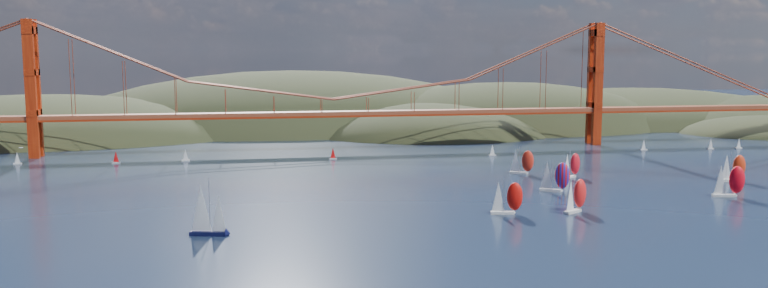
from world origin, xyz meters
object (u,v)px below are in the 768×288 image
at_px(racer_2, 728,180).
at_px(racer_1, 575,195).
at_px(sloop_navy, 206,211).
at_px(racer_3, 571,165).
at_px(racer_0, 506,197).
at_px(racer_5, 521,161).
at_px(racer_4, 733,167).
at_px(racer_rwb, 554,176).

bearing_deg(racer_2, racer_1, -154.86).
distance_m(sloop_navy, racer_3, 131.17).
relative_size(racer_0, racer_3, 1.04).
xyz_separation_m(racer_3, racer_5, (-13.72, 10.47, 0.07)).
xyz_separation_m(racer_0, racer_3, (40.80, 50.04, -0.15)).
relative_size(racer_1, racer_4, 1.00).
bearing_deg(racer_5, racer_3, -12.53).
bearing_deg(racer_0, racer_2, 18.02).
relative_size(sloop_navy, racer_rwb, 1.28).
xyz_separation_m(racer_3, racer_4, (49.14, -16.26, 0.29)).
bearing_deg(racer_1, sloop_navy, 151.99).
bearing_deg(racer_3, racer_5, 116.02).
xyz_separation_m(racer_3, racer_rwb, (-15.72, -22.63, 0.50)).
relative_size(racer_2, racer_rwb, 1.01).
distance_m(racer_1, racer_2, 54.59).
bearing_deg(racer_2, racer_3, 141.05).
height_order(racer_1, racer_3, racer_1).
bearing_deg(racer_0, racer_rwb, 57.34).
xyz_separation_m(racer_4, racer_5, (-62.87, 26.73, -0.22)).
height_order(racer_3, racer_5, racer_5).
relative_size(racer_2, racer_4, 1.05).
height_order(racer_0, racer_rwb, racer_rwb).
xyz_separation_m(sloop_navy, racer_5, (103.33, 69.65, -1.40)).
bearing_deg(racer_3, racer_4, -44.93).
xyz_separation_m(racer_1, racer_rwb, (6.33, 28.69, 0.20)).
distance_m(sloop_navy, racer_rwb, 107.72).
distance_m(racer_2, racer_5, 67.33).
distance_m(sloop_navy, racer_1, 95.32).
height_order(racer_1, racer_2, racer_2).
distance_m(racer_2, racer_4, 29.42).
bearing_deg(racer_3, racer_rwb, -151.41).
height_order(racer_2, racer_5, racer_2).
bearing_deg(racer_4, racer_3, 164.49).
bearing_deg(racer_0, racer_4, 30.38).
relative_size(racer_0, racer_4, 0.97).
bearing_deg(racer_3, sloop_navy, -179.80).
xyz_separation_m(sloop_navy, racer_rwb, (101.33, 36.55, -0.97)).
bearing_deg(racer_1, racer_rwb, 44.80).
xyz_separation_m(racer_2, racer_3, (-31.27, 39.62, -0.54)).
height_order(racer_1, racer_rwb, racer_rwb).
distance_m(racer_3, racer_5, 17.26).
xyz_separation_m(sloop_navy, racer_4, (166.19, 42.92, -1.18)).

